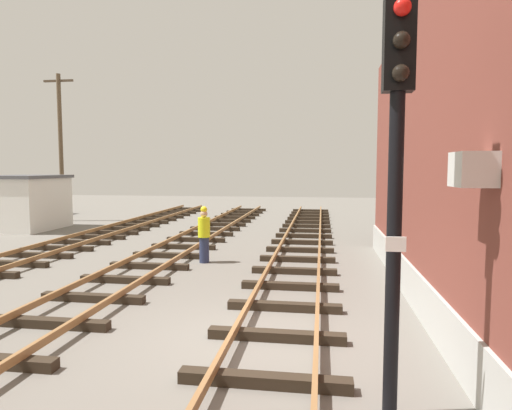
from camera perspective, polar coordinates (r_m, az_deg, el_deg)
name	(u,v)px	position (r m, az deg, el deg)	size (l,w,h in m)	color
ground_plane	(249,339)	(8.47, -0.91, -16.83)	(80.00, 80.00, 0.00)	slate
track_near_building	(276,334)	(8.36, 2.65, -16.16)	(2.50, 49.64, 0.32)	#2D2319
track_centre	(48,321)	(9.85, -25.09, -13.34)	(2.50, 49.64, 0.32)	#2D2319
signal_mast	(396,159)	(5.61, 17.55, 5.67)	(0.36, 0.40, 5.12)	black
control_hut	(27,202)	(25.37, -27.32, 0.33)	(3.00, 3.80, 2.76)	silver
parked_car_blue	(33,201)	(33.40, -26.71, 0.45)	(4.20, 2.04, 1.76)	#23389E
utility_pole_far	(61,145)	(28.50, -23.78, 7.07)	(1.80, 0.24, 8.53)	brown
track_worker_foreground	(204,235)	(14.73, -6.68, -3.80)	(0.40, 0.40, 1.87)	#262D4C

